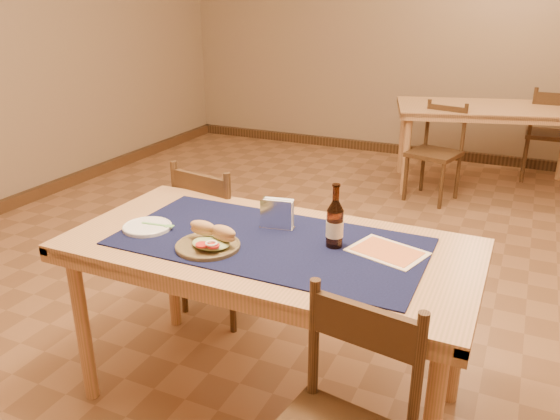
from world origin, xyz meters
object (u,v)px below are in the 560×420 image
at_px(beer_bottle, 335,224).
at_px(napkin_holder, 277,215).
at_px(sandwich_plate, 210,242).
at_px(chair_main_far, 221,236).
at_px(main_table, 269,261).
at_px(back_table, 493,116).

xyz_separation_m(beer_bottle, napkin_holder, (-0.27, 0.07, -0.03)).
bearing_deg(sandwich_plate, beer_bottle, 26.91).
bearing_deg(chair_main_far, sandwich_plate, -61.81).
relative_size(main_table, beer_bottle, 6.42).
bearing_deg(back_table, chair_main_far, -110.84).
xyz_separation_m(chair_main_far, napkin_holder, (0.52, -0.41, 0.36)).
height_order(chair_main_far, sandwich_plate, chair_main_far).
height_order(sandwich_plate, napkin_holder, napkin_holder).
bearing_deg(napkin_holder, back_table, 79.96).
distance_m(main_table, napkin_holder, 0.20).
height_order(main_table, napkin_holder, napkin_holder).
bearing_deg(back_table, sandwich_plate, -101.55).
relative_size(back_table, sandwich_plate, 7.40).
xyz_separation_m(main_table, beer_bottle, (0.25, 0.06, 0.18)).
relative_size(back_table, napkin_holder, 12.40).
distance_m(chair_main_far, sandwich_plate, 0.85).
xyz_separation_m(chair_main_far, beer_bottle, (0.79, -0.48, 0.39)).
bearing_deg(napkin_holder, chair_main_far, 141.93).
bearing_deg(beer_bottle, main_table, -166.07).
bearing_deg(napkin_holder, beer_bottle, -14.60).
bearing_deg(main_table, back_table, 80.79).
distance_m(main_table, chair_main_far, 0.80).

